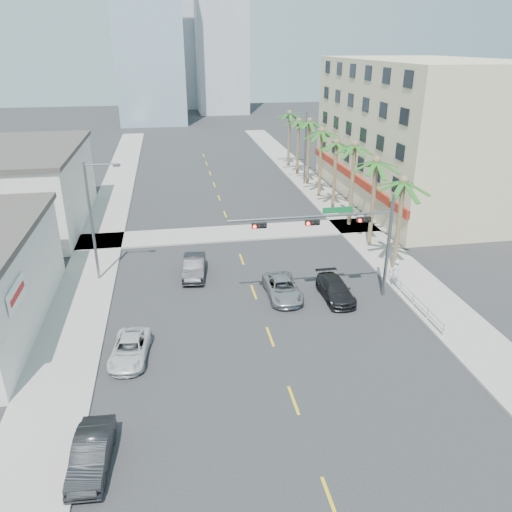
{
  "coord_description": "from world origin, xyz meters",
  "views": [
    {
      "loc": [
        -5.32,
        -21.56,
        16.58
      ],
      "look_at": [
        -0.1,
        8.45,
        3.5
      ],
      "focal_mm": 35.0,
      "sensor_mm": 36.0,
      "label": 1
    }
  ],
  "objects_px": {
    "car_lane_center": "(283,288)",
    "pedestrian": "(395,273)",
    "traffic_signal_mast": "(345,231)",
    "car_lane_left": "(194,267)",
    "car_parked_far": "(130,349)",
    "car_lane_right": "(335,289)",
    "car_parked_mid": "(92,454)"
  },
  "relations": [
    {
      "from": "traffic_signal_mast",
      "to": "car_parked_far",
      "type": "height_order",
      "value": "traffic_signal_mast"
    },
    {
      "from": "car_parked_far",
      "to": "car_lane_right",
      "type": "relative_size",
      "value": 0.94
    },
    {
      "from": "car_parked_mid",
      "to": "car_lane_right",
      "type": "xyz_separation_m",
      "value": [
        14.88,
        12.81,
        -0.02
      ]
    },
    {
      "from": "car_lane_right",
      "to": "pedestrian",
      "type": "height_order",
      "value": "pedestrian"
    },
    {
      "from": "car_parked_mid",
      "to": "car_lane_center",
      "type": "bearing_deg",
      "value": 53.92
    },
    {
      "from": "traffic_signal_mast",
      "to": "car_parked_far",
      "type": "distance_m",
      "value": 15.52
    },
    {
      "from": "traffic_signal_mast",
      "to": "pedestrian",
      "type": "xyz_separation_m",
      "value": [
        4.52,
        1.1,
        -3.91
      ]
    },
    {
      "from": "traffic_signal_mast",
      "to": "car_lane_right",
      "type": "distance_m",
      "value": 4.41
    },
    {
      "from": "car_lane_right",
      "to": "pedestrian",
      "type": "xyz_separation_m",
      "value": [
        4.82,
        0.9,
        0.49
      ]
    },
    {
      "from": "car_parked_far",
      "to": "car_lane_center",
      "type": "height_order",
      "value": "car_lane_center"
    },
    {
      "from": "car_lane_center",
      "to": "pedestrian",
      "type": "height_order",
      "value": "pedestrian"
    },
    {
      "from": "car_lane_left",
      "to": "pedestrian",
      "type": "xyz_separation_m",
      "value": [
        14.34,
        -4.46,
        0.4
      ]
    },
    {
      "from": "car_parked_far",
      "to": "car_lane_left",
      "type": "relative_size",
      "value": 0.94
    },
    {
      "from": "car_parked_mid",
      "to": "pedestrian",
      "type": "xyz_separation_m",
      "value": [
        19.7,
        13.71,
        0.47
      ]
    },
    {
      "from": "traffic_signal_mast",
      "to": "car_lane_right",
      "type": "relative_size",
      "value": 2.42
    },
    {
      "from": "car_lane_right",
      "to": "pedestrian",
      "type": "bearing_deg",
      "value": 9.72
    },
    {
      "from": "car_lane_left",
      "to": "car_parked_far",
      "type": "bearing_deg",
      "value": -105.83
    },
    {
      "from": "car_parked_far",
      "to": "car_parked_mid",
      "type": "bearing_deg",
      "value": -91.83
    },
    {
      "from": "car_lane_right",
      "to": "car_lane_left",
      "type": "bearing_deg",
      "value": 149.79
    },
    {
      "from": "traffic_signal_mast",
      "to": "car_lane_left",
      "type": "bearing_deg",
      "value": 150.5
    },
    {
      "from": "car_parked_far",
      "to": "car_lane_right",
      "type": "height_order",
      "value": "car_lane_right"
    },
    {
      "from": "car_parked_mid",
      "to": "car_lane_right",
      "type": "height_order",
      "value": "car_parked_mid"
    },
    {
      "from": "car_lane_center",
      "to": "car_lane_right",
      "type": "distance_m",
      "value": 3.68
    },
    {
      "from": "car_parked_mid",
      "to": "pedestrian",
      "type": "relative_size",
      "value": 2.07
    },
    {
      "from": "car_lane_center",
      "to": "car_lane_right",
      "type": "xyz_separation_m",
      "value": [
        3.59,
        -0.81,
        0.0
      ]
    },
    {
      "from": "car_lane_left",
      "to": "pedestrian",
      "type": "relative_size",
      "value": 2.27
    },
    {
      "from": "car_parked_far",
      "to": "pedestrian",
      "type": "height_order",
      "value": "pedestrian"
    },
    {
      "from": "car_parked_mid",
      "to": "car_lane_center",
      "type": "distance_m",
      "value": 17.69
    },
    {
      "from": "car_lane_left",
      "to": "car_lane_right",
      "type": "distance_m",
      "value": 10.93
    },
    {
      "from": "car_lane_left",
      "to": "car_lane_center",
      "type": "height_order",
      "value": "car_lane_left"
    },
    {
      "from": "car_parked_mid",
      "to": "car_lane_left",
      "type": "relative_size",
      "value": 0.91
    },
    {
      "from": "car_lane_center",
      "to": "car_lane_right",
      "type": "bearing_deg",
      "value": -13.11
    }
  ]
}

